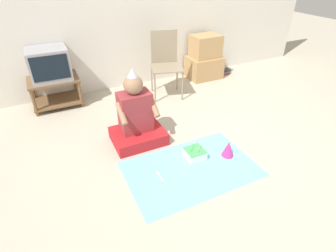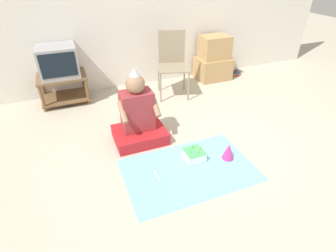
{
  "view_description": "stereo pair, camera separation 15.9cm",
  "coord_description": "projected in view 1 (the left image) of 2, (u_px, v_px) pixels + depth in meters",
  "views": [
    {
      "loc": [
        -1.57,
        -1.77,
        1.83
      ],
      "look_at": [
        -0.57,
        0.31,
        0.35
      ],
      "focal_mm": 28.0,
      "sensor_mm": 36.0,
      "label": 1
    },
    {
      "loc": [
        -1.42,
        -1.83,
        1.83
      ],
      "look_at": [
        -0.57,
        0.31,
        0.35
      ],
      "focal_mm": 28.0,
      "sensor_mm": 36.0,
      "label": 2
    }
  ],
  "objects": [
    {
      "name": "cardboard_box_stack",
      "position": [
        204.0,
        59.0,
        4.59
      ],
      "size": [
        0.57,
        0.45,
        0.75
      ],
      "color": "tan",
      "rests_on": "ground_plane"
    },
    {
      "name": "party_hat_blue",
      "position": [
        228.0,
        149.0,
        2.82
      ],
      "size": [
        0.13,
        0.13,
        0.18
      ],
      "color": "#CC338C",
      "rests_on": "party_cloth"
    },
    {
      "name": "tv_stand",
      "position": [
        56.0,
        89.0,
        3.74
      ],
      "size": [
        0.67,
        0.49,
        0.42
      ],
      "color": "brown",
      "rests_on": "ground_plane"
    },
    {
      "name": "plastic_spoon_near",
      "position": [
        159.0,
        174.0,
        2.61
      ],
      "size": [
        0.04,
        0.15,
        0.01
      ],
      "color": "white",
      "rests_on": "party_cloth"
    },
    {
      "name": "ground_plane",
      "position": [
        226.0,
        154.0,
        2.9
      ],
      "size": [
        16.0,
        16.0,
        0.0
      ],
      "primitive_type": "plane",
      "color": "#BCB29E"
    },
    {
      "name": "book_pile",
      "position": [
        225.0,
        71.0,
        4.89
      ],
      "size": [
        0.19,
        0.13,
        0.09
      ],
      "color": "#B72D28",
      "rests_on": "ground_plane"
    },
    {
      "name": "person_seated",
      "position": [
        136.0,
        119.0,
        2.98
      ],
      "size": [
        0.59,
        0.47,
        0.88
      ],
      "color": "red",
      "rests_on": "ground_plane"
    },
    {
      "name": "tv",
      "position": [
        49.0,
        64.0,
        3.53
      ],
      "size": [
        0.51,
        0.48,
        0.42
      ],
      "color": "#99999E",
      "rests_on": "tv_stand"
    },
    {
      "name": "wall_back",
      "position": [
        145.0,
        2.0,
        3.95
      ],
      "size": [
        6.4,
        0.06,
        2.55
      ],
      "color": "silver",
      "rests_on": "ground_plane"
    },
    {
      "name": "party_cloth",
      "position": [
        191.0,
        169.0,
        2.69
      ],
      "size": [
        1.32,
        0.85,
        0.01
      ],
      "color": "#7FC6E0",
      "rests_on": "ground_plane"
    },
    {
      "name": "folding_chair",
      "position": [
        165.0,
        60.0,
        3.92
      ],
      "size": [
        0.55,
        0.54,
        0.95
      ],
      "color": "gray",
      "rests_on": "ground_plane"
    },
    {
      "name": "birthday_cake",
      "position": [
        195.0,
        154.0,
        2.82
      ],
      "size": [
        0.2,
        0.2,
        0.17
      ],
      "color": "white",
      "rests_on": "party_cloth"
    }
  ]
}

